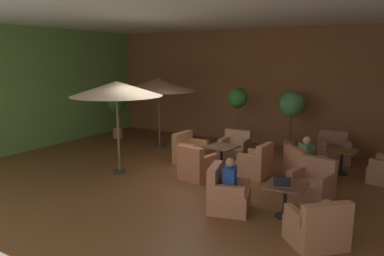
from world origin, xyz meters
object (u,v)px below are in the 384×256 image
Objects in this scene: cafe_table_front_left at (285,191)px; patio_umbrella_center_beige at (159,85)px; armchair_front_left_east at (227,195)px; potted_tree_mid_right at (117,110)px; armchair_front_left_north at (312,186)px; armchair_front_right_west at (235,149)px; armchair_front_left_south at (317,228)px; armchair_mid_center_north at (304,166)px; patio_umbrella_tall_red at (117,89)px; patron_by_window at (230,177)px; potted_tree_mid_left at (291,109)px; armchair_mid_center_south at (333,151)px; open_laptop at (282,184)px; patron_blue_shirt at (306,151)px; armchair_front_right_south at (256,164)px; potted_tree_left_corner at (237,107)px; cafe_table_mid_center at (342,155)px; iced_drink_cup at (282,181)px; armchair_front_right_east at (197,166)px; armchair_front_right_north at (190,152)px; cafe_table_front_right at (222,151)px.

patio_umbrella_center_beige is at bearing 148.64° from cafe_table_front_left.
potted_tree_mid_right reaches higher than armchair_front_left_east.
armchair_front_left_north is 1.08× the size of armchair_front_right_west.
armchair_mid_center_north is at bearing 107.74° from armchair_front_left_south.
patio_umbrella_tall_red is 3.85m from patron_by_window.
patio_umbrella_center_beige is 4.31m from potted_tree_mid_left.
open_laptop is (-0.11, -4.49, 0.36)m from armchair_mid_center_south.
patron_blue_shirt is at bearing 94.68° from open_laptop.
armchair_front_right_south is 0.43× the size of potted_tree_left_corner.
armchair_front_left_south is 1.47× the size of cafe_table_mid_center.
patio_umbrella_tall_red is at bearing -127.13° from armchair_front_right_west.
armchair_front_left_north is at bearing -95.64° from cafe_table_mid_center.
patio_umbrella_tall_red is (-2.04, -2.70, 1.87)m from armchair_front_right_west.
cafe_table_front_left is 4.92m from potted_tree_mid_left.
armchair_front_left_south is at bearing -12.58° from patio_umbrella_tall_red.
cafe_table_mid_center is 1.13m from armchair_mid_center_south.
patron_blue_shirt is (0.03, 0.03, 0.39)m from armchair_mid_center_north.
potted_tree_mid_right is at bearing 154.52° from cafe_table_front_left.
potted_tree_mid_right is at bearing -171.00° from potted_tree_left_corner.
armchair_front_right_west reaches higher than iced_drink_cup.
armchair_front_left_east is 1.46× the size of patron_blue_shirt.
armchair_front_left_south is 3.78m from armchair_front_right_east.
armchair_front_right_north is 0.97× the size of armchair_front_right_east.
cafe_table_mid_center is 2.39m from potted_tree_mid_left.
cafe_table_front_right is (-2.61, 1.01, 0.17)m from armchair_front_left_north.
open_laptop is at bearing 9.07° from patron_by_window.
patio_umbrella_center_beige reaches higher than armchair_mid_center_north.
potted_tree_mid_left is at bearing 114.63° from armchair_mid_center_north.
open_laptop is at bearing -33.70° from armchair_front_right_north.
armchair_front_right_south reaches higher than armchair_front_right_west.
open_laptop is at bearing 140.73° from armchair_front_left_south.
patron_blue_shirt is (4.24, 2.11, -1.50)m from patio_umbrella_tall_red.
armchair_front_right_west reaches higher than open_laptop.
armchair_front_left_north reaches higher than cafe_table_mid_center.
armchair_front_right_north reaches higher than cafe_table_front_left.
potted_tree_mid_right is at bearing 178.17° from cafe_table_mid_center.
cafe_table_front_left is 4.37m from armchair_mid_center_south.
patio_umbrella_tall_red reaches higher than open_laptop.
patron_by_window is at bearing -81.38° from armchair_front_right_south.
patio_umbrella_tall_red reaches higher than potted_tree_mid_left.
cafe_table_front_left is at bearing 15.53° from armchair_front_left_east.
armchair_front_left_south is at bearing -42.34° from cafe_table_front_right.
armchair_mid_center_north is 0.57× the size of potted_tree_mid_left.
armchair_front_right_east is at bearing 154.51° from open_laptop.
armchair_mid_center_south is (0.07, 4.37, -0.18)m from cafe_table_front_left.
iced_drink_cup is at bearing -85.33° from armchair_mid_center_north.
patron_by_window is (0.34, -2.27, 0.38)m from armchair_front_right_south.
armchair_front_right_north reaches higher than armchair_mid_center_north.
open_laptop is (-0.04, -0.13, 0.18)m from cafe_table_front_left.
armchair_front_left_north is 2.27m from cafe_table_mid_center.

